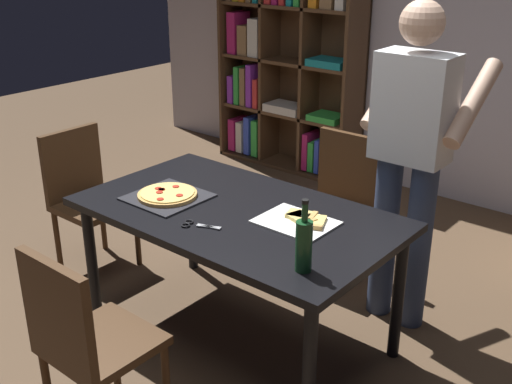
# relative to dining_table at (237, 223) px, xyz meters

# --- Properties ---
(ground_plane) EXTENTS (12.00, 12.00, 0.00)m
(ground_plane) POSITION_rel_dining_table_xyz_m (0.00, 0.00, -0.68)
(ground_plane) COLOR brown
(back_wall) EXTENTS (6.40, 0.10, 2.80)m
(back_wall) POSITION_rel_dining_table_xyz_m (0.00, 2.60, 0.72)
(back_wall) COLOR #BCB7C6
(back_wall) RESTS_ON ground_plane
(dining_table) EXTENTS (1.62, 0.93, 0.75)m
(dining_table) POSITION_rel_dining_table_xyz_m (0.00, 0.00, 0.00)
(dining_table) COLOR black
(dining_table) RESTS_ON ground_plane
(chair_near_camera) EXTENTS (0.42, 0.42, 0.90)m
(chair_near_camera) POSITION_rel_dining_table_xyz_m (-0.00, -0.95, -0.16)
(chair_near_camera) COLOR #472D19
(chair_near_camera) RESTS_ON ground_plane
(chair_far_side) EXTENTS (0.42, 0.42, 0.90)m
(chair_far_side) POSITION_rel_dining_table_xyz_m (0.00, 0.95, -0.16)
(chair_far_side) COLOR #472D19
(chair_far_side) RESTS_ON ground_plane
(chair_left_end) EXTENTS (0.42, 0.42, 0.90)m
(chair_left_end) POSITION_rel_dining_table_xyz_m (-1.30, 0.00, -0.16)
(chair_left_end) COLOR #472D19
(chair_left_end) RESTS_ON ground_plane
(bookshelf) EXTENTS (1.40, 0.35, 1.95)m
(bookshelf) POSITION_rel_dining_table_xyz_m (-1.48, 2.38, 0.31)
(bookshelf) COLOR #513823
(bookshelf) RESTS_ON ground_plane
(person_serving_pizza) EXTENTS (0.55, 0.54, 1.75)m
(person_serving_pizza) POSITION_rel_dining_table_xyz_m (0.56, 0.73, 0.32)
(person_serving_pizza) COLOR #38476B
(person_serving_pizza) RESTS_ON ground_plane
(pepperoni_pizza_on_tray) EXTENTS (0.37, 0.37, 0.04)m
(pepperoni_pizza_on_tray) POSITION_rel_dining_table_xyz_m (-0.38, -0.12, 0.09)
(pepperoni_pizza_on_tray) COLOR #2D2D33
(pepperoni_pizza_on_tray) RESTS_ON dining_table
(pizza_slices_on_towel) EXTENTS (0.36, 0.28, 0.03)m
(pizza_slices_on_towel) POSITION_rel_dining_table_xyz_m (0.34, 0.08, 0.09)
(pizza_slices_on_towel) COLOR white
(pizza_slices_on_towel) RESTS_ON dining_table
(wine_bottle) EXTENTS (0.07, 0.07, 0.32)m
(wine_bottle) POSITION_rel_dining_table_xyz_m (0.61, -0.28, 0.19)
(wine_bottle) COLOR #194723
(wine_bottle) RESTS_ON dining_table
(kitchen_scissors) EXTENTS (0.20, 0.12, 0.01)m
(kitchen_scissors) POSITION_rel_dining_table_xyz_m (-0.03, -0.26, 0.08)
(kitchen_scissors) COLOR silver
(kitchen_scissors) RESTS_ON dining_table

